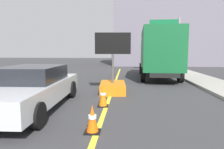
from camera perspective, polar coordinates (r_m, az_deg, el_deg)
arrow_board_trailer at (r=9.13m, az=0.22°, el=-2.15°), size 1.60×1.87×2.70m
box_truck at (r=14.32m, az=13.16°, el=6.14°), size 2.77×7.15×3.31m
pickup_car at (r=7.07m, az=-22.03°, el=-3.41°), size 2.18×5.11×1.38m
highway_guide_sign at (r=19.67m, az=16.24°, el=10.86°), size 2.79×0.20×5.00m
far_building_block at (r=29.44m, az=14.85°, el=13.27°), size 13.82×7.73×10.80m
traffic_cone_mid_lane at (r=4.74m, az=-5.63°, el=-12.48°), size 0.36×0.36×0.66m
traffic_cone_far_lane at (r=6.85m, az=-2.59°, el=-6.01°), size 0.36×0.36×0.76m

